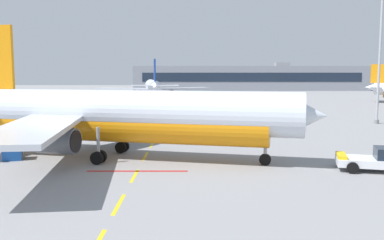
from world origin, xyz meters
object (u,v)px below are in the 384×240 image
(airliner_foreground, at_px, (125,115))
(uld_cargo_container, at_px, (12,151))
(airliner_far_right, at_px, (152,88))
(fuel_service_truck, at_px, (258,119))
(pushback_tug, at_px, (379,160))
(apron_light_mast_far, at_px, (382,1))

(airliner_foreground, bearing_deg, uld_cargo_container, -176.89)
(airliner_far_right, bearing_deg, uld_cargo_container, -93.91)
(fuel_service_truck, relative_size, uld_cargo_container, 3.56)
(airliner_far_right, bearing_deg, airliner_foreground, -86.54)
(uld_cargo_container, bearing_deg, pushback_tug, -8.01)
(airliner_far_right, bearing_deg, pushback_tug, -72.81)
(pushback_tug, relative_size, fuel_service_truck, 0.92)
(airliner_foreground, relative_size, fuel_service_truck, 4.91)
(airliner_foreground, bearing_deg, airliner_far_right, 93.46)
(airliner_foreground, height_order, fuel_service_truck, airliner_foreground)
(uld_cargo_container, bearing_deg, airliner_foreground, 3.11)
(fuel_service_truck, relative_size, apron_light_mast_far, 0.24)
(pushback_tug, xyz_separation_m, fuel_service_truck, (-6.02, 22.53, 0.74))
(uld_cargo_container, height_order, apron_light_mast_far, apron_light_mast_far)
(fuel_service_truck, xyz_separation_m, uld_cargo_container, (-24.87, -18.18, -0.85))
(fuel_service_truck, distance_m, apron_light_mast_far, 26.58)
(apron_light_mast_far, bearing_deg, uld_cargo_container, -149.05)
(airliner_far_right, relative_size, apron_light_mast_far, 1.05)
(fuel_service_truck, height_order, uld_cargo_container, fuel_service_truck)
(apron_light_mast_far, bearing_deg, airliner_far_right, 126.75)
(airliner_foreground, xyz_separation_m, fuel_service_truck, (14.83, 17.64, -2.30))
(airliner_far_right, distance_m, uld_cargo_container, 78.43)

